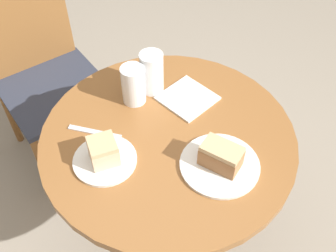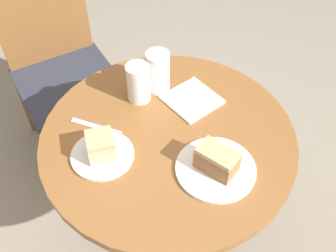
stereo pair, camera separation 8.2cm
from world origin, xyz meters
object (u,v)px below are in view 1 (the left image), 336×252
object	(u,v)px
plate_far	(220,165)
glass_water	(152,75)
plate_near	(105,160)
cake_slice_near	(103,151)
glass_lemonade	(134,87)
cake_slice_far	(221,156)
chair	(46,74)

from	to	relation	value
plate_far	glass_water	xyz separation A→B (m)	(0.06, 0.40, 0.06)
plate_near	cake_slice_near	bearing A→B (deg)	0.00
cake_slice_near	glass_water	distance (m)	0.36
plate_far	glass_lemonade	size ratio (longest dim) A/B	1.72
plate_far	glass_water	distance (m)	0.41
plate_far	cake_slice_near	bearing A→B (deg)	136.93
cake_slice_near	glass_water	bearing A→B (deg)	27.37
plate_far	cake_slice_near	size ratio (longest dim) A/B	2.29
plate_near	glass_water	size ratio (longest dim) A/B	1.27
glass_water	cake_slice_near	bearing A→B (deg)	-152.63
plate_far	plate_near	bearing A→B (deg)	136.93
plate_near	glass_lemonade	world-z (taller)	glass_lemonade
cake_slice_far	plate_near	bearing A→B (deg)	136.93
chair	cake_slice_near	xyz separation A→B (m)	(-0.17, -0.81, 0.32)
chair	glass_water	bearing A→B (deg)	-73.05
plate_near	glass_water	bearing A→B (deg)	27.37
plate_far	glass_lemonade	bearing A→B (deg)	93.43
chair	glass_water	xyz separation A→B (m)	(0.15, -0.65, 0.34)
cake_slice_near	glass_lemonade	size ratio (longest dim) A/B	0.75
glass_lemonade	plate_near	bearing A→B (deg)	-145.57
plate_far	glass_lemonade	xyz separation A→B (m)	(-0.02, 0.40, 0.06)
chair	plate_far	size ratio (longest dim) A/B	3.68
chair	glass_lemonade	xyz separation A→B (m)	(0.07, -0.65, 0.33)
chair	plate_far	distance (m)	1.09
plate_near	cake_slice_far	world-z (taller)	cake_slice_far
glass_lemonade	glass_water	xyz separation A→B (m)	(0.08, 0.00, 0.01)
cake_slice_near	glass_lemonade	world-z (taller)	glass_lemonade
chair	glass_lemonade	size ratio (longest dim) A/B	6.33
chair	cake_slice_near	distance (m)	0.89
chair	cake_slice_far	distance (m)	1.10
glass_lemonade	glass_water	bearing A→B (deg)	2.90
plate_near	glass_water	world-z (taller)	glass_water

